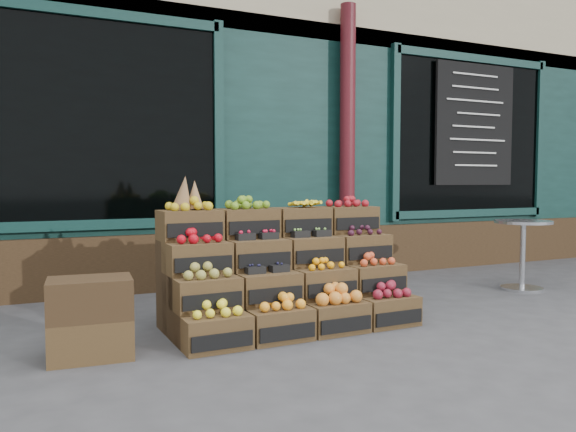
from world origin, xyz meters
name	(u,v)px	position (x,y,z in m)	size (l,w,h in m)	color
ground	(350,330)	(0.00, 0.00, 0.00)	(60.00, 60.00, 0.00)	#3E3E41
shop_facade	(181,102)	(0.00, 5.11, 2.40)	(12.00, 6.24, 4.80)	#0D2E2A
crate_display	(284,279)	(-0.38, 0.39, 0.37)	(1.92, 0.96, 1.19)	#49351D
spare_crates	(91,318)	(-1.88, 0.13, 0.26)	(0.55, 0.40, 0.52)	#49351D
bistro_table	(523,247)	(2.49, 0.61, 0.46)	(0.59, 0.59, 0.74)	silver
shopkeeper	(127,189)	(-1.19, 2.98, 1.06)	(0.77, 0.51, 2.12)	#18572C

